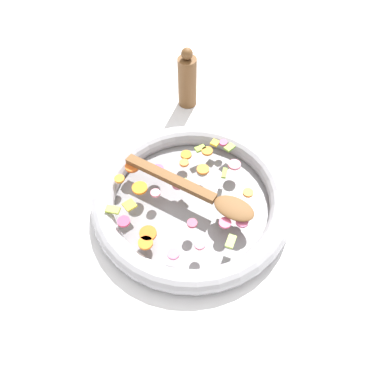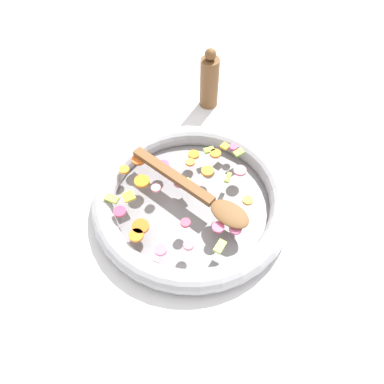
{
  "view_description": "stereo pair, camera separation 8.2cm",
  "coord_description": "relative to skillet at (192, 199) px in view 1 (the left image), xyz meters",
  "views": [
    {
      "loc": [
        -0.07,
        0.48,
        0.71
      ],
      "look_at": [
        0.0,
        0.0,
        0.05
      ],
      "focal_mm": 35.0,
      "sensor_mm": 36.0,
      "label": 1
    },
    {
      "loc": [
        -0.15,
        0.46,
        0.71
      ],
      "look_at": [
        0.0,
        0.0,
        0.05
      ],
      "focal_mm": 35.0,
      "sensor_mm": 36.0,
      "label": 2
    }
  ],
  "objects": [
    {
      "name": "wooden_spoon",
      "position": [
        -0.02,
        0.01,
        0.04
      ],
      "size": [
        0.31,
        0.15,
        0.01
      ],
      "color": "brown",
      "rests_on": "chopped_vegetables"
    },
    {
      "name": "ground_plane",
      "position": [
        0.0,
        0.0,
        -0.02
      ],
      "size": [
        4.0,
        4.0,
        0.0
      ],
      "primitive_type": "plane",
      "color": "silver"
    },
    {
      "name": "skillet",
      "position": [
        0.0,
        0.0,
        0.0
      ],
      "size": [
        0.45,
        0.45,
        0.05
      ],
      "color": "slate",
      "rests_on": "ground_plane"
    },
    {
      "name": "pepper_mill",
      "position": [
        0.07,
        -0.35,
        0.06
      ],
      "size": [
        0.05,
        0.05,
        0.17
      ],
      "color": "brown",
      "rests_on": "ground_plane"
    },
    {
      "name": "chopped_vegetables",
      "position": [
        0.02,
        0.01,
        0.03
      ],
      "size": [
        0.32,
        0.34,
        0.01
      ],
      "color": "orange",
      "rests_on": "skillet"
    }
  ]
}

